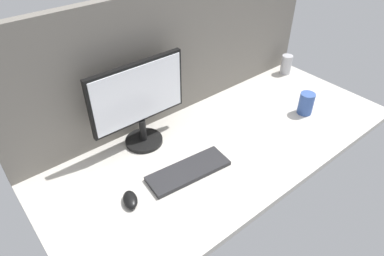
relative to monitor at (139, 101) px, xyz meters
The scene contains 7 objects.
ground_plane 46.98cm from the monitor, 39.21° to the right, with size 180.00×80.00×3.00cm, color beige.
cubicle_wall_back 34.47cm from the monitor, 21.86° to the left, with size 180.00×5.00×65.58cm.
monitor is the anchor object (origin of this frame).
keyboard 38.21cm from the monitor, 83.13° to the right, with size 37.00×13.00×2.00cm, color #262628.
mouse 44.14cm from the monitor, 130.32° to the right, with size 5.60×9.60×3.40cm, color black.
mug_ceramic_blue 90.04cm from the monitor, 23.09° to the right, with size 7.86×7.86×11.99cm.
mug_steel 110.74cm from the monitor, ahead, with size 6.72×6.72×12.13cm.
Camera 1 is at (-93.22, -89.13, 106.39)cm, focal length 31.84 mm.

